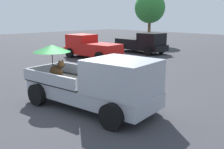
% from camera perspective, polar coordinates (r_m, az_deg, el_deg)
% --- Properties ---
extents(ground_plane, '(80.00, 80.00, 0.00)m').
position_cam_1_polar(ground_plane, '(9.50, -4.77, -7.25)').
color(ground_plane, '#38383D').
extents(pickup_truck_main, '(5.25, 2.77, 2.19)m').
position_cam_1_polar(pickup_truck_main, '(8.95, -3.15, -1.91)').
color(pickup_truck_main, black).
rests_on(pickup_truck_main, ground).
extents(pickup_truck_red, '(4.81, 2.18, 1.80)m').
position_cam_1_polar(pickup_truck_red, '(23.38, 6.67, 6.88)').
color(pickup_truck_red, black).
rests_on(pickup_truck_red, ground).
extents(pickup_truck_far, '(4.94, 2.51, 1.80)m').
position_cam_1_polar(pickup_truck_far, '(20.35, -4.73, 6.05)').
color(pickup_truck_far, black).
rests_on(pickup_truck_far, ground).
extents(tree_by_lot, '(3.40, 3.40, 5.81)m').
position_cam_1_polar(tree_by_lot, '(30.25, 8.31, 14.26)').
color(tree_by_lot, brown).
rests_on(tree_by_lot, ground).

